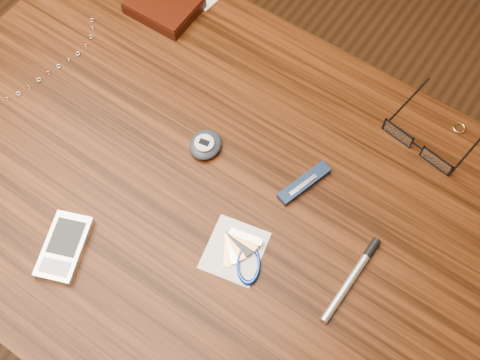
{
  "coord_description": "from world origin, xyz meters",
  "views": [
    {
      "loc": [
        0.27,
        -0.3,
        1.59
      ],
      "look_at": [
        0.04,
        0.04,
        0.76
      ],
      "focal_mm": 45.0,
      "sensor_mm": 36.0,
      "label": 1
    }
  ],
  "objects_px": {
    "pda_phone": "(64,247)",
    "pedometer": "(205,145)",
    "wallet_and_card": "(165,5)",
    "desk": "(208,213)",
    "eyeglasses": "(419,144)",
    "notepad_keys": "(242,256)",
    "pocket_knife": "(304,183)",
    "silver_pen": "(355,273)"
  },
  "relations": [
    {
      "from": "pocket_knife",
      "to": "notepad_keys",
      "type": "bearing_deg",
      "value": -94.9
    },
    {
      "from": "pedometer",
      "to": "notepad_keys",
      "type": "height_order",
      "value": "pedometer"
    },
    {
      "from": "pocket_knife",
      "to": "silver_pen",
      "type": "relative_size",
      "value": 0.65
    },
    {
      "from": "wallet_and_card",
      "to": "pda_phone",
      "type": "distance_m",
      "value": 0.47
    },
    {
      "from": "pocket_knife",
      "to": "pedometer",
      "type": "bearing_deg",
      "value": -168.83
    },
    {
      "from": "pda_phone",
      "to": "notepad_keys",
      "type": "height_order",
      "value": "pda_phone"
    },
    {
      "from": "notepad_keys",
      "to": "pda_phone",
      "type": "bearing_deg",
      "value": -148.2
    },
    {
      "from": "pedometer",
      "to": "notepad_keys",
      "type": "relative_size",
      "value": 0.57
    },
    {
      "from": "wallet_and_card",
      "to": "notepad_keys",
      "type": "bearing_deg",
      "value": -39.14
    },
    {
      "from": "eyeglasses",
      "to": "silver_pen",
      "type": "distance_m",
      "value": 0.24
    },
    {
      "from": "silver_pen",
      "to": "eyeglasses",
      "type": "bearing_deg",
      "value": 95.04
    },
    {
      "from": "notepad_keys",
      "to": "silver_pen",
      "type": "xyz_separation_m",
      "value": [
        0.15,
        0.07,
        0.0
      ]
    },
    {
      "from": "desk",
      "to": "notepad_keys",
      "type": "xyz_separation_m",
      "value": [
        0.11,
        -0.06,
        0.11
      ]
    },
    {
      "from": "pda_phone",
      "to": "pedometer",
      "type": "relative_size",
      "value": 1.79
    },
    {
      "from": "wallet_and_card",
      "to": "pocket_knife",
      "type": "xyz_separation_m",
      "value": [
        0.39,
        -0.16,
        -0.01
      ]
    },
    {
      "from": "pda_phone",
      "to": "pocket_knife",
      "type": "bearing_deg",
      "value": 50.87
    },
    {
      "from": "desk",
      "to": "wallet_and_card",
      "type": "relative_size",
      "value": 6.7
    },
    {
      "from": "wallet_and_card",
      "to": "pedometer",
      "type": "relative_size",
      "value": 2.29
    },
    {
      "from": "notepad_keys",
      "to": "desk",
      "type": "bearing_deg",
      "value": 151.32
    },
    {
      "from": "desk",
      "to": "eyeglasses",
      "type": "relative_size",
      "value": 6.63
    },
    {
      "from": "eyeglasses",
      "to": "notepad_keys",
      "type": "bearing_deg",
      "value": -112.53
    },
    {
      "from": "eyeglasses",
      "to": "pda_phone",
      "type": "xyz_separation_m",
      "value": [
        -0.35,
        -0.45,
        -0.01
      ]
    },
    {
      "from": "eyeglasses",
      "to": "notepad_keys",
      "type": "relative_size",
      "value": 1.33
    },
    {
      "from": "eyeglasses",
      "to": "silver_pen",
      "type": "xyz_separation_m",
      "value": [
        0.02,
        -0.24,
        -0.01
      ]
    },
    {
      "from": "desk",
      "to": "notepad_keys",
      "type": "distance_m",
      "value": 0.16
    },
    {
      "from": "wallet_and_card",
      "to": "pedometer",
      "type": "xyz_separation_m",
      "value": [
        0.23,
        -0.19,
        -0.0
      ]
    },
    {
      "from": "eyeglasses",
      "to": "pocket_knife",
      "type": "relative_size",
      "value": 1.58
    },
    {
      "from": "wallet_and_card",
      "to": "notepad_keys",
      "type": "height_order",
      "value": "wallet_and_card"
    },
    {
      "from": "pda_phone",
      "to": "pedometer",
      "type": "distance_m",
      "value": 0.26
    },
    {
      "from": "pda_phone",
      "to": "pedometer",
      "type": "bearing_deg",
      "value": 74.63
    },
    {
      "from": "pedometer",
      "to": "silver_pen",
      "type": "xyz_separation_m",
      "value": [
        0.3,
        -0.05,
        -0.0
      ]
    },
    {
      "from": "wallet_and_card",
      "to": "notepad_keys",
      "type": "xyz_separation_m",
      "value": [
        0.38,
        -0.31,
        -0.01
      ]
    },
    {
      "from": "notepad_keys",
      "to": "pocket_knife",
      "type": "xyz_separation_m",
      "value": [
        0.01,
        0.15,
        0.0
      ]
    },
    {
      "from": "pda_phone",
      "to": "notepad_keys",
      "type": "distance_m",
      "value": 0.26
    },
    {
      "from": "pda_phone",
      "to": "silver_pen",
      "type": "relative_size",
      "value": 0.79
    },
    {
      "from": "pedometer",
      "to": "silver_pen",
      "type": "height_order",
      "value": "pedometer"
    },
    {
      "from": "pedometer",
      "to": "pocket_knife",
      "type": "xyz_separation_m",
      "value": [
        0.16,
        0.03,
        -0.0
      ]
    },
    {
      "from": "pda_phone",
      "to": "silver_pen",
      "type": "xyz_separation_m",
      "value": [
        0.37,
        0.21,
        -0.0
      ]
    },
    {
      "from": "eyeglasses",
      "to": "notepad_keys",
      "type": "distance_m",
      "value": 0.33
    },
    {
      "from": "pda_phone",
      "to": "notepad_keys",
      "type": "relative_size",
      "value": 1.03
    },
    {
      "from": "pda_phone",
      "to": "pedometer",
      "type": "xyz_separation_m",
      "value": [
        0.07,
        0.25,
        0.0
      ]
    },
    {
      "from": "desk",
      "to": "notepad_keys",
      "type": "height_order",
      "value": "notepad_keys"
    }
  ]
}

